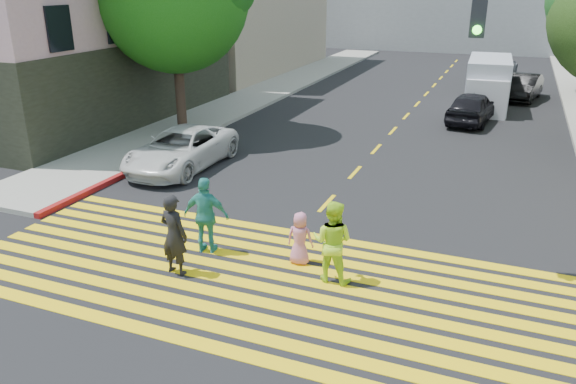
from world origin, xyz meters
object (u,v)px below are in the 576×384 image
Objects in this scene: silver_car at (498,66)px; white_sedan at (181,149)px; pedestrian_child at (300,238)px; white_van at (488,85)px; pedestrian_extra at (206,216)px; pedestrian_man at (174,235)px; pedestrian_woman at (332,242)px; dark_car_near at (472,107)px; dark_car_parked at (523,87)px.

white_sedan is at bearing 76.13° from silver_car.
white_van reaches higher than pedestrian_child.
silver_car is at bearing 69.60° from white_sedan.
pedestrian_child is 0.67× the size of pedestrian_extra.
pedestrian_man is 3.39m from pedestrian_woman.
pedestrian_woman is 0.44× the size of dark_car_near.
pedestrian_child is 29.52m from silver_car.
pedestrian_man is at bearing 17.44° from pedestrian_woman.
pedestrian_child is 0.25× the size of white_sedan.
pedestrian_man is 1.17m from pedestrian_extra.
pedestrian_woman reaches higher than dark_car_parked.
pedestrian_extra reaches higher than silver_car.
pedestrian_man is 1.01× the size of pedestrian_woman.
white_van is (4.99, 19.11, 0.25)m from pedestrian_extra.
pedestrian_man is 0.34× the size of white_van.
pedestrian_man is at bearing -59.11° from white_sedan.
pedestrian_extra is 0.45× the size of dark_car_parked.
silver_car reaches higher than pedestrian_child.
pedestrian_extra is 0.35× the size of white_van.
pedestrian_man is at bearing 28.70° from pedestrian_child.
pedestrian_extra is 0.38× the size of white_sedan.
pedestrian_extra is 0.37× the size of silver_car.
silver_car reaches higher than white_sedan.
silver_car is (0.45, 13.94, 0.02)m from dark_car_near.
pedestrian_woman is 29.92m from silver_car.
dark_car_near is 6.86m from dark_car_parked.
pedestrian_woman reaches higher than dark_car_near.
pedestrian_extra reaches higher than pedestrian_child.
silver_car reaches higher than dark_car_near.
silver_car is at bearing -84.81° from dark_car_near.
white_van is (-1.68, -3.13, 0.49)m from dark_car_parked.
white_sedan is (-6.20, 4.98, 0.06)m from pedestrian_child.
white_sedan is at bearing -41.55° from pedestrian_child.
dark_car_parked is at bearing 108.81° from silver_car.
pedestrian_woman is at bearing -98.20° from white_van.
silver_car is 10.55m from white_van.
white_sedan is 1.17× the size of dark_car_parked.
pedestrian_man is 0.38× the size of white_sedan.
white_van is at bearing 96.16° from silver_car.
pedestrian_man is 20.92m from white_van.
pedestrian_extra reaches higher than dark_car_parked.
dark_car_parked is at bearing -97.70° from pedestrian_man.
pedestrian_woman is 8.95m from white_sedan.
pedestrian_woman is (3.25, 0.97, -0.01)m from pedestrian_man.
pedestrian_extra is (-2.22, -0.27, 0.30)m from pedestrian_child.
pedestrian_woman is at bearing -89.16° from dark_car_parked.
pedestrian_extra is at bearing -87.57° from pedestrian_man.
pedestrian_man is at bearing 81.46° from dark_car_near.
pedestrian_child is at bearing 177.47° from pedestrian_extra.
pedestrian_extra is 16.37m from dark_car_near.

